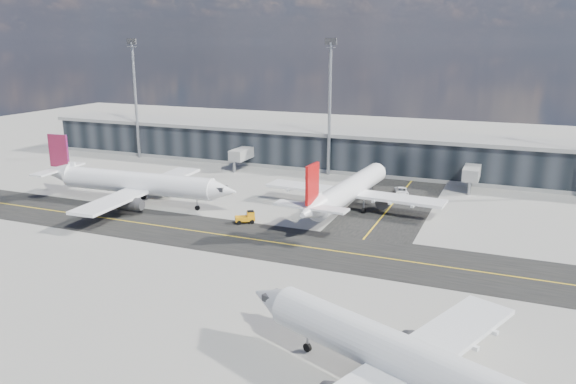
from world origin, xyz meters
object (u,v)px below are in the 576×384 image
baggage_tug (247,217)px  service_van (401,191)px  airliner_af (135,183)px  airliner_redtail (349,190)px  airliner_near (419,366)px

baggage_tug → service_van: 32.86m
airliner_af → baggage_tug: size_ratio=11.67×
service_van → airliner_redtail: bearing=-132.3°
baggage_tug → airliner_near: bearing=8.4°
airliner_near → service_van: size_ratio=7.08×
airliner_af → service_van: size_ratio=7.74×
baggage_tug → airliner_af: bearing=-129.6°
airliner_redtail → service_van: airliner_redtail is taller
service_van → airliner_near: bearing=-94.9°
airliner_af → airliner_redtail: (36.52, 10.39, -0.18)m
airliner_af → airliner_near: size_ratio=1.09×
airliner_af → airliner_near: airliner_af is taller
airliner_near → baggage_tug: (-33.36, 37.01, -2.71)m
airliner_af → baggage_tug: bearing=81.2°
airliner_redtail → airliner_near: airliner_near is taller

